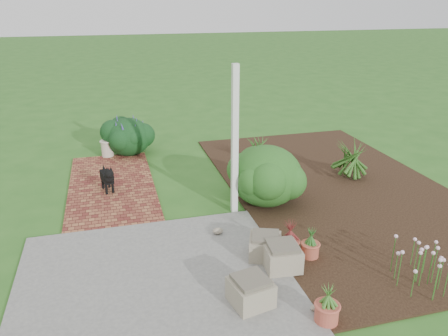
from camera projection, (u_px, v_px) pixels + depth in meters
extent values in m
plane|color=#2A5E1D|center=(219.00, 216.00, 7.33)|extent=(80.00, 80.00, 0.00)
cube|color=slate|center=(157.00, 290.00, 5.45)|extent=(3.50, 3.50, 0.04)
cube|color=maroon|center=(112.00, 185.00, 8.48)|extent=(1.60, 3.50, 0.04)
cube|color=black|center=(338.00, 188.00, 8.38)|extent=(4.00, 7.00, 0.03)
cube|color=white|center=(235.00, 142.00, 7.04)|extent=(0.10, 0.10, 2.50)
cube|color=gray|center=(282.00, 257.00, 5.83)|extent=(0.50, 0.50, 0.31)
cube|color=gray|center=(251.00, 292.00, 5.14)|extent=(0.53, 0.53, 0.30)
cube|color=gray|center=(265.00, 247.00, 6.08)|extent=(0.57, 0.57, 0.29)
cube|color=black|center=(107.00, 177.00, 8.11)|extent=(0.25, 0.42, 0.17)
cylinder|color=black|center=(106.00, 189.00, 8.04)|extent=(0.05, 0.05, 0.19)
cylinder|color=black|center=(113.00, 188.00, 8.09)|extent=(0.05, 0.05, 0.19)
cylinder|color=black|center=(103.00, 184.00, 8.27)|extent=(0.05, 0.05, 0.19)
cylinder|color=black|center=(109.00, 183.00, 8.32)|extent=(0.05, 0.05, 0.19)
sphere|color=black|center=(109.00, 174.00, 7.86)|extent=(0.16, 0.16, 0.16)
cone|color=black|center=(104.00, 167.00, 8.24)|extent=(0.09, 0.13, 0.14)
cylinder|color=beige|center=(107.00, 148.00, 9.94)|extent=(0.32, 0.32, 0.36)
ellipsoid|color=#113B13|center=(266.00, 174.00, 7.59)|extent=(1.50, 1.50, 1.06)
cylinder|color=brown|center=(289.00, 247.00, 6.16)|extent=(0.28, 0.28, 0.22)
cylinder|color=#A64D38|center=(310.00, 250.00, 6.11)|extent=(0.26, 0.26, 0.20)
cylinder|color=#B24D3C|center=(327.00, 313.00, 4.87)|extent=(0.27, 0.27, 0.23)
ellipsoid|color=black|center=(128.00, 136.00, 10.10)|extent=(1.09, 1.09, 0.89)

